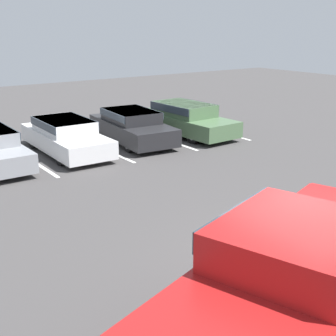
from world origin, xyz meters
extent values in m
plane|color=#423F3F|center=(0.00, 0.00, 0.00)|extent=(60.00, 60.00, 0.00)
cube|color=white|center=(-1.33, 10.29, 0.00)|extent=(0.12, 4.70, 0.01)
cube|color=white|center=(1.33, 10.29, 0.00)|extent=(0.12, 4.70, 0.01)
cube|color=white|center=(3.98, 10.29, 0.00)|extent=(0.12, 4.70, 0.01)
cube|color=white|center=(6.64, 10.29, 0.00)|extent=(0.12, 4.70, 0.01)
cube|color=#A51919|center=(-1.31, -0.90, 0.77)|extent=(6.38, 3.79, 1.00)
cube|color=#A51919|center=(-1.59, -0.99, 1.55)|extent=(2.65, 2.45, 0.57)
cube|color=#2D3842|center=(-1.59, -0.99, 1.68)|extent=(2.62, 2.49, 0.32)
cylinder|color=black|center=(0.16, 0.45, 0.44)|extent=(0.94, 0.57, 0.89)
cylinder|color=#ADADB2|center=(0.16, 0.45, 0.44)|extent=(0.57, 0.46, 0.49)
cylinder|color=black|center=(-1.95, 9.09, 0.32)|extent=(0.24, 0.65, 0.64)
cylinder|color=#ADADB2|center=(-1.95, 9.09, 0.32)|extent=(0.25, 0.36, 0.35)
cube|color=silver|center=(0.02, 10.40, 0.46)|extent=(1.79, 4.58, 0.59)
cube|color=silver|center=(0.02, 10.49, 0.98)|extent=(1.54, 2.39, 0.44)
cube|color=#2D3842|center=(0.02, 10.49, 1.07)|extent=(1.61, 2.35, 0.26)
cylinder|color=black|center=(0.72, 9.07, 0.30)|extent=(0.24, 0.61, 0.61)
cylinder|color=#ADADB2|center=(0.72, 9.07, 0.30)|extent=(0.24, 0.34, 0.33)
cylinder|color=black|center=(-0.73, 9.10, 0.30)|extent=(0.24, 0.61, 0.61)
cylinder|color=#ADADB2|center=(-0.73, 9.10, 0.30)|extent=(0.24, 0.34, 0.33)
cylinder|color=black|center=(0.77, 11.71, 0.30)|extent=(0.24, 0.61, 0.61)
cylinder|color=#ADADB2|center=(0.77, 11.71, 0.30)|extent=(0.24, 0.34, 0.33)
cylinder|color=black|center=(-0.68, 11.73, 0.30)|extent=(0.24, 0.61, 0.61)
cylinder|color=#ADADB2|center=(-0.68, 11.73, 0.30)|extent=(0.24, 0.34, 0.33)
cube|color=#232326|center=(2.74, 10.41, 0.49)|extent=(2.14, 4.53, 0.63)
cube|color=#232326|center=(2.75, 10.49, 1.01)|extent=(1.73, 2.42, 0.42)
cube|color=#2D3842|center=(2.75, 10.49, 1.10)|extent=(1.80, 2.38, 0.25)
cylinder|color=black|center=(3.36, 9.07, 0.31)|extent=(0.29, 0.64, 0.62)
cylinder|color=#ADADB2|center=(3.36, 9.07, 0.31)|extent=(0.28, 0.36, 0.34)
cylinder|color=black|center=(1.89, 9.21, 0.31)|extent=(0.29, 0.64, 0.62)
cylinder|color=#ADADB2|center=(1.89, 9.21, 0.31)|extent=(0.28, 0.36, 0.34)
cylinder|color=black|center=(3.59, 11.61, 0.31)|extent=(0.29, 0.64, 0.62)
cylinder|color=#ADADB2|center=(3.59, 11.61, 0.31)|extent=(0.28, 0.36, 0.34)
cylinder|color=black|center=(2.12, 11.74, 0.31)|extent=(0.29, 0.64, 0.62)
cylinder|color=#ADADB2|center=(2.12, 11.74, 0.31)|extent=(0.28, 0.36, 0.34)
cube|color=#4C6B47|center=(5.21, 10.29, 0.48)|extent=(1.95, 4.86, 0.61)
cube|color=#4C6B47|center=(5.21, 10.39, 1.03)|extent=(1.65, 2.56, 0.49)
cube|color=#2D3842|center=(5.21, 10.39, 1.13)|extent=(1.71, 2.51, 0.29)
cylinder|color=black|center=(6.03, 8.94, 0.31)|extent=(0.23, 0.64, 0.63)
cylinder|color=#ADADB2|center=(6.03, 8.94, 0.31)|extent=(0.22, 0.35, 0.35)
cylinder|color=black|center=(4.51, 8.87, 0.31)|extent=(0.23, 0.64, 0.63)
cylinder|color=#ADADB2|center=(4.51, 8.87, 0.31)|extent=(0.22, 0.35, 0.35)
cylinder|color=black|center=(5.92, 11.72, 0.31)|extent=(0.23, 0.64, 0.63)
cylinder|color=#ADADB2|center=(5.92, 11.72, 0.31)|extent=(0.22, 0.35, 0.35)
cylinder|color=black|center=(4.39, 11.65, 0.31)|extent=(0.23, 0.64, 0.63)
cylinder|color=#ADADB2|center=(4.39, 11.65, 0.31)|extent=(0.22, 0.35, 0.35)
camera|label=1|loc=(-6.32, -4.65, 4.38)|focal=50.00mm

